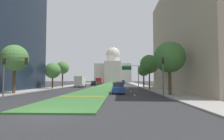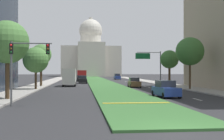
% 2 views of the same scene
% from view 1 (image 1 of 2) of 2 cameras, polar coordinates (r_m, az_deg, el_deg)
% --- Properties ---
extents(ground_plane, '(303.56, 303.56, 0.00)m').
position_cam_1_polar(ground_plane, '(80.68, -1.14, -4.59)').
color(ground_plane, '#2B2B2D').
extents(grass_median, '(6.23, 124.19, 0.14)m').
position_cam_1_polar(grass_median, '(73.79, -1.45, -4.69)').
color(grass_median, '#386B33').
rests_on(grass_median, ground_plane).
extents(median_curb_nose, '(5.61, 0.50, 0.04)m').
position_cam_1_polar(median_curb_nose, '(23.12, -9.38, -8.18)').
color(median_curb_nose, gold).
rests_on(median_curb_nose, grass_median).
extents(lane_dashes_right, '(0.16, 50.35, 0.01)m').
position_cam_1_polar(lane_dashes_right, '(50.04, 4.76, -5.56)').
color(lane_dashes_right, silver).
rests_on(lane_dashes_right, ground_plane).
extents(sidewalk_left, '(4.00, 124.19, 0.15)m').
position_cam_1_polar(sidewalk_left, '(68.93, -12.37, -4.74)').
color(sidewalk_left, '#9E9991').
rests_on(sidewalk_left, ground_plane).
extents(sidewalk_right, '(4.00, 124.19, 0.15)m').
position_cam_1_polar(sidewalk_right, '(67.24, 9.01, -4.81)').
color(sidewalk_right, '#9E9991').
rests_on(sidewalk_right, ground_plane).
extents(midrise_block_right, '(15.51, 34.12, 21.92)m').
position_cam_1_polar(midrise_block_right, '(40.73, 28.41, 9.70)').
color(midrise_block_right, tan).
rests_on(midrise_block_right, ground_plane).
extents(capitol_building, '(28.39, 28.08, 29.85)m').
position_cam_1_polar(capitol_building, '(148.91, 0.34, -0.06)').
color(capitol_building, beige).
rests_on(capitol_building, ground_plane).
extents(traffic_light_near_left, '(3.34, 0.35, 5.20)m').
position_cam_1_polar(traffic_light_near_left, '(26.55, -29.30, 0.70)').
color(traffic_light_near_left, '#515456').
rests_on(traffic_light_near_left, ground_plane).
extents(traffic_light_near_right, '(0.28, 0.35, 5.20)m').
position_cam_1_polar(traffic_light_near_right, '(23.57, 15.73, -0.33)').
color(traffic_light_near_right, '#515456').
rests_on(traffic_light_near_right, ground_plane).
extents(overhead_guide_sign, '(4.90, 0.20, 6.50)m').
position_cam_1_polar(overhead_guide_sign, '(53.41, 6.42, -0.45)').
color(overhead_guide_sign, '#515456').
rests_on(overhead_guide_sign, ground_plane).
extents(street_tree_left_near, '(4.12, 4.12, 7.65)m').
position_cam_1_polar(street_tree_left_near, '(32.02, -28.23, 3.26)').
color(street_tree_left_near, '#4C3823').
rests_on(street_tree_left_near, ground_plane).
extents(street_tree_right_near, '(4.41, 4.41, 7.63)m').
position_cam_1_polar(street_tree_right_near, '(26.99, 17.58, 3.82)').
color(street_tree_right_near, '#4C3823').
rests_on(street_tree_right_near, ground_plane).
extents(street_tree_left_mid, '(3.78, 3.78, 6.31)m').
position_cam_1_polar(street_tree_left_mid, '(45.70, -18.12, -0.15)').
color(street_tree_left_mid, '#4C3823').
rests_on(street_tree_left_mid, ground_plane).
extents(street_tree_right_mid, '(4.18, 4.18, 7.80)m').
position_cam_1_polar(street_tree_right_mid, '(41.56, 11.62, 1.80)').
color(street_tree_right_mid, '#4C3823').
rests_on(street_tree_right_mid, ground_plane).
extents(street_tree_left_far, '(3.67, 3.67, 7.54)m').
position_cam_1_polar(street_tree_left_far, '(54.57, -15.23, 0.68)').
color(street_tree_left_far, '#4C3823').
rests_on(street_tree_left_far, ground_plane).
extents(street_tree_right_far, '(3.42, 3.42, 6.66)m').
position_cam_1_polar(street_tree_right_far, '(52.73, 9.91, -0.07)').
color(street_tree_right_far, '#4C3823').
rests_on(street_tree_right_far, ground_plane).
extents(sedan_lead_stopped, '(2.18, 4.53, 1.81)m').
position_cam_1_polar(sedan_lead_stopped, '(29.39, 1.92, -5.76)').
color(sedan_lead_stopped, navy).
rests_on(sedan_lead_stopped, ground_plane).
extents(sedan_midblock, '(1.94, 4.28, 1.67)m').
position_cam_1_polar(sedan_midblock, '(48.65, 2.00, -4.73)').
color(sedan_midblock, brown).
rests_on(sedan_midblock, ground_plane).
extents(sedan_distant, '(1.94, 4.51, 1.77)m').
position_cam_1_polar(sedan_distant, '(65.94, -5.61, -4.22)').
color(sedan_distant, black).
rests_on(sedan_distant, ground_plane).
extents(sedan_far_horizon, '(2.14, 4.65, 1.64)m').
position_cam_1_polar(sedan_far_horizon, '(78.02, -4.78, -4.07)').
color(sedan_far_horizon, black).
rests_on(sedan_far_horizon, ground_plane).
extents(sedan_very_far, '(1.84, 4.68, 1.86)m').
position_cam_1_polar(sedan_very_far, '(93.66, 3.53, -3.83)').
color(sedan_very_far, navy).
rests_on(sedan_very_far, ground_plane).
extents(box_truck_delivery, '(2.40, 6.40, 3.20)m').
position_cam_1_polar(box_truck_delivery, '(54.41, -9.93, -3.56)').
color(box_truck_delivery, '#BCBCC1').
rests_on(box_truck_delivery, ground_plane).
extents(city_bus, '(2.62, 11.00, 2.95)m').
position_cam_1_polar(city_bus, '(86.53, -3.89, -3.30)').
color(city_bus, '#B21E1E').
rests_on(city_bus, ground_plane).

